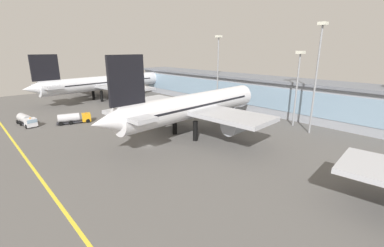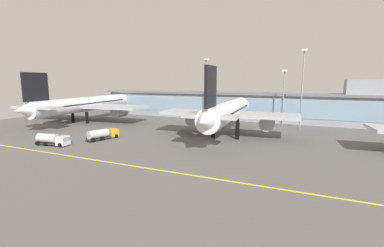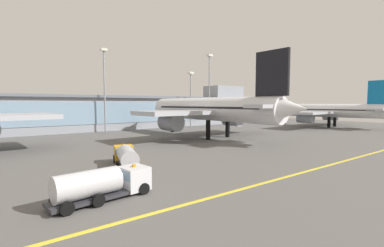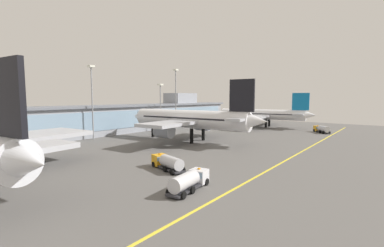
{
  "view_description": "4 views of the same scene",
  "coord_description": "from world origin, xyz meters",
  "px_view_note": "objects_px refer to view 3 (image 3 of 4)",
  "views": [
    {
      "loc": [
        46.13,
        -29.58,
        20.37
      ],
      "look_at": [
        1.33,
        10.86,
        3.22
      ],
      "focal_mm": 24.58,
      "sensor_mm": 36.0,
      "label": 1
    },
    {
      "loc": [
        22.5,
        -62.14,
        16.13
      ],
      "look_at": [
        -9.56,
        9.07,
        3.56
      ],
      "focal_mm": 25.03,
      "sensor_mm": 36.0,
      "label": 2
    },
    {
      "loc": [
        -43.98,
        -40.29,
        8.65
      ],
      "look_at": [
        -7.16,
        9.53,
        4.02
      ],
      "focal_mm": 25.04,
      "sensor_mm": 36.0,
      "label": 3
    },
    {
      "loc": [
        -67.81,
        -41.55,
        14.21
      ],
      "look_at": [
        -1.87,
        9.46,
        6.09
      ],
      "focal_mm": 25.04,
      "sensor_mm": 36.0,
      "label": 4
    }
  ],
  "objects_px": {
    "baggage_tug_near": "(106,183)",
    "apron_light_mast_east": "(209,81)",
    "airliner_near_right": "(210,110)",
    "fuel_tanker_truck": "(126,156)",
    "apron_light_mast_west": "(104,78)",
    "apron_light_mast_centre": "(191,90)",
    "airliner_far_right": "(324,111)"
  },
  "relations": [
    {
      "from": "airliner_far_right",
      "to": "apron_light_mast_centre",
      "type": "height_order",
      "value": "apron_light_mast_centre"
    },
    {
      "from": "airliner_far_right",
      "to": "apron_light_mast_centre",
      "type": "distance_m",
      "value": 50.85
    },
    {
      "from": "airliner_near_right",
      "to": "airliner_far_right",
      "type": "xyz_separation_m",
      "value": [
        55.2,
        -1.22,
        -1.19
      ]
    },
    {
      "from": "apron_light_mast_east",
      "to": "baggage_tug_near",
      "type": "bearing_deg",
      "value": -137.23
    },
    {
      "from": "airliner_far_right",
      "to": "baggage_tug_near",
      "type": "xyz_separation_m",
      "value": [
        -91.83,
        -27.58,
        -4.41
      ]
    },
    {
      "from": "airliner_far_right",
      "to": "baggage_tug_near",
      "type": "bearing_deg",
      "value": 100.04
    },
    {
      "from": "airliner_near_right",
      "to": "apron_light_mast_centre",
      "type": "xyz_separation_m",
      "value": [
        12.66,
        25.63,
        6.27
      ]
    },
    {
      "from": "baggage_tug_near",
      "to": "apron_light_mast_east",
      "type": "distance_m",
      "value": 76.95
    },
    {
      "from": "apron_light_mast_west",
      "to": "apron_light_mast_east",
      "type": "height_order",
      "value": "apron_light_mast_east"
    },
    {
      "from": "apron_light_mast_east",
      "to": "fuel_tanker_truck",
      "type": "bearing_deg",
      "value": -140.42
    },
    {
      "from": "airliner_far_right",
      "to": "fuel_tanker_truck",
      "type": "xyz_separation_m",
      "value": [
        -85.4,
        -16.82,
        -4.41
      ]
    },
    {
      "from": "apron_light_mast_west",
      "to": "airliner_near_right",
      "type": "bearing_deg",
      "value": -57.43
    },
    {
      "from": "apron_light_mast_west",
      "to": "apron_light_mast_centre",
      "type": "xyz_separation_m",
      "value": [
        30.33,
        -2.05,
        -2.75
      ]
    },
    {
      "from": "airliner_near_right",
      "to": "fuel_tanker_truck",
      "type": "relative_size",
      "value": 5.49
    },
    {
      "from": "airliner_far_right",
      "to": "apron_light_mast_west",
      "type": "bearing_deg",
      "value": 61.7
    },
    {
      "from": "fuel_tanker_truck",
      "to": "baggage_tug_near",
      "type": "distance_m",
      "value": 12.53
    },
    {
      "from": "apron_light_mast_west",
      "to": "apron_light_mast_east",
      "type": "relative_size",
      "value": 0.95
    },
    {
      "from": "apron_light_mast_west",
      "to": "apron_light_mast_centre",
      "type": "relative_size",
      "value": 1.25
    },
    {
      "from": "apron_light_mast_centre",
      "to": "apron_light_mast_east",
      "type": "height_order",
      "value": "apron_light_mast_east"
    },
    {
      "from": "airliner_near_right",
      "to": "apron_light_mast_east",
      "type": "height_order",
      "value": "apron_light_mast_east"
    },
    {
      "from": "fuel_tanker_truck",
      "to": "apron_light_mast_west",
      "type": "height_order",
      "value": "apron_light_mast_west"
    },
    {
      "from": "airliner_near_right",
      "to": "airliner_far_right",
      "type": "relative_size",
      "value": 1.06
    },
    {
      "from": "baggage_tug_near",
      "to": "apron_light_mast_centre",
      "type": "relative_size",
      "value": 0.47
    },
    {
      "from": "airliner_far_right",
      "to": "apron_light_mast_west",
      "type": "relative_size",
      "value": 1.96
    },
    {
      "from": "apron_light_mast_east",
      "to": "airliner_far_right",
      "type": "bearing_deg",
      "value": -32.92
    },
    {
      "from": "apron_light_mast_west",
      "to": "airliner_far_right",
      "type": "bearing_deg",
      "value": -21.63
    },
    {
      "from": "airliner_near_right",
      "to": "apron_light_mast_east",
      "type": "xyz_separation_m",
      "value": [
        18.72,
        22.4,
        9.8
      ]
    },
    {
      "from": "airliner_far_right",
      "to": "fuel_tanker_truck",
      "type": "height_order",
      "value": "airliner_far_right"
    },
    {
      "from": "baggage_tug_near",
      "to": "apron_light_mast_east",
      "type": "bearing_deg",
      "value": 35.57
    },
    {
      "from": "fuel_tanker_truck",
      "to": "apron_light_mast_centre",
      "type": "relative_size",
      "value": 0.47
    },
    {
      "from": "airliner_far_right",
      "to": "apron_light_mast_west",
      "type": "distance_m",
      "value": 79.06
    },
    {
      "from": "airliner_near_right",
      "to": "apron_light_mast_centre",
      "type": "bearing_deg",
      "value": -30.36
    }
  ]
}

